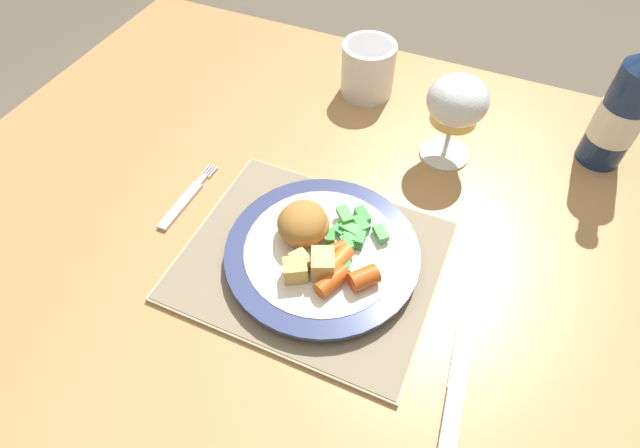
{
  "coord_description": "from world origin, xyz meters",
  "views": [
    {
      "loc": [
        0.15,
        -0.37,
        1.25
      ],
      "look_at": [
        -0.0,
        -0.03,
        0.78
      ],
      "focal_mm": 28.0,
      "sensor_mm": 36.0,
      "label": 1
    }
  ],
  "objects_px": {
    "fork": "(185,201)",
    "bottle": "(625,109)",
    "dining_table": "(328,272)",
    "table_knife": "(458,373)",
    "dinner_plate": "(322,253)",
    "drinking_cup": "(368,68)",
    "wine_glass": "(457,105)"
  },
  "relations": [
    {
      "from": "dinner_plate",
      "to": "drinking_cup",
      "type": "height_order",
      "value": "drinking_cup"
    },
    {
      "from": "bottle",
      "to": "fork",
      "type": "bearing_deg",
      "value": -148.05
    },
    {
      "from": "fork",
      "to": "bottle",
      "type": "bearing_deg",
      "value": 31.95
    },
    {
      "from": "dining_table",
      "to": "dinner_plate",
      "type": "bearing_deg",
      "value": -76.56
    },
    {
      "from": "fork",
      "to": "table_knife",
      "type": "relative_size",
      "value": 0.58
    },
    {
      "from": "dining_table",
      "to": "bottle",
      "type": "distance_m",
      "value": 0.46
    },
    {
      "from": "dinner_plate",
      "to": "fork",
      "type": "relative_size",
      "value": 1.84
    },
    {
      "from": "dining_table",
      "to": "table_knife",
      "type": "xyz_separation_m",
      "value": [
        0.2,
        -0.13,
        0.1
      ]
    },
    {
      "from": "bottle",
      "to": "drinking_cup",
      "type": "height_order",
      "value": "bottle"
    },
    {
      "from": "dining_table",
      "to": "bottle",
      "type": "xyz_separation_m",
      "value": [
        0.31,
        0.28,
        0.19
      ]
    },
    {
      "from": "dinner_plate",
      "to": "fork",
      "type": "height_order",
      "value": "dinner_plate"
    },
    {
      "from": "wine_glass",
      "to": "table_knife",
      "type": "bearing_deg",
      "value": -72.83
    },
    {
      "from": "table_knife",
      "to": "drinking_cup",
      "type": "bearing_deg",
      "value": 121.53
    },
    {
      "from": "dinner_plate",
      "to": "drinking_cup",
      "type": "relative_size",
      "value": 2.74
    },
    {
      "from": "dining_table",
      "to": "dinner_plate",
      "type": "relative_size",
      "value": 4.8
    },
    {
      "from": "drinking_cup",
      "to": "wine_glass",
      "type": "bearing_deg",
      "value": -31.74
    },
    {
      "from": "dinner_plate",
      "to": "wine_glass",
      "type": "distance_m",
      "value": 0.27
    },
    {
      "from": "table_knife",
      "to": "drinking_cup",
      "type": "relative_size",
      "value": 2.54
    },
    {
      "from": "fork",
      "to": "wine_glass",
      "type": "xyz_separation_m",
      "value": [
        0.3,
        0.23,
        0.09
      ]
    },
    {
      "from": "table_knife",
      "to": "wine_glass",
      "type": "bearing_deg",
      "value": 107.17
    },
    {
      "from": "table_knife",
      "to": "drinking_cup",
      "type": "distance_m",
      "value": 0.5
    },
    {
      "from": "fork",
      "to": "dinner_plate",
      "type": "bearing_deg",
      "value": -4.1
    },
    {
      "from": "bottle",
      "to": "drinking_cup",
      "type": "xyz_separation_m",
      "value": [
        -0.37,
        0.02,
        -0.04
      ]
    },
    {
      "from": "dining_table",
      "to": "dinner_plate",
      "type": "height_order",
      "value": "dinner_plate"
    },
    {
      "from": "table_knife",
      "to": "bottle",
      "type": "xyz_separation_m",
      "value": [
        0.11,
        0.41,
        0.09
      ]
    },
    {
      "from": "dinner_plate",
      "to": "table_knife",
      "type": "xyz_separation_m",
      "value": [
        0.19,
        -0.08,
        -0.01
      ]
    },
    {
      "from": "bottle",
      "to": "dinner_plate",
      "type": "bearing_deg",
      "value": -131.89
    },
    {
      "from": "dining_table",
      "to": "table_knife",
      "type": "bearing_deg",
      "value": -32.0
    },
    {
      "from": "dining_table",
      "to": "drinking_cup",
      "type": "height_order",
      "value": "drinking_cup"
    },
    {
      "from": "dinner_plate",
      "to": "bottle",
      "type": "height_order",
      "value": "bottle"
    },
    {
      "from": "dining_table",
      "to": "table_knife",
      "type": "relative_size",
      "value": 5.17
    },
    {
      "from": "drinking_cup",
      "to": "dining_table",
      "type": "bearing_deg",
      "value": -78.95
    }
  ]
}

